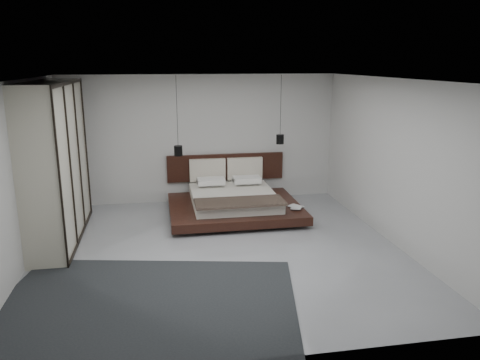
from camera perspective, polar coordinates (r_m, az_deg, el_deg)
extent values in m
plane|color=#94979C|center=(7.90, -2.47, -8.59)|extent=(6.00, 6.00, 0.00)
plane|color=white|center=(7.28, -2.71, 12.15)|extent=(6.00, 6.00, 0.00)
plane|color=#BBBBB9|center=(10.40, -4.78, 5.01)|extent=(6.00, 0.00, 6.00)
plane|color=#BBBBB9|center=(4.63, 2.38, -6.85)|extent=(6.00, 0.00, 6.00)
plane|color=#BBBBB9|center=(7.69, -25.34, 0.35)|extent=(0.00, 6.00, 6.00)
plane|color=#BBBBB9|center=(8.39, 18.18, 2.10)|extent=(0.00, 6.00, 6.00)
cube|color=black|center=(10.03, -21.50, 3.13)|extent=(0.05, 0.90, 2.60)
cube|color=black|center=(9.58, -0.66, -4.15)|extent=(2.06, 1.69, 0.07)
cube|color=black|center=(9.54, -0.67, -3.46)|extent=(2.62, 2.16, 0.17)
cube|color=silver|center=(9.60, -0.79, -2.17)|extent=(1.69, 1.87, 0.21)
cube|color=black|center=(8.88, -0.02, -2.71)|extent=(1.71, 0.66, 0.05)
cube|color=white|center=(10.20, -3.63, -0.27)|extent=(0.58, 0.37, 0.11)
cube|color=white|center=(10.31, 0.71, -0.08)|extent=(0.58, 0.37, 0.11)
cube|color=white|center=(10.06, -3.55, -0.12)|extent=(0.58, 0.37, 0.11)
cube|color=white|center=(10.17, 0.85, 0.07)|extent=(0.58, 0.37, 0.11)
cube|color=black|center=(10.54, -1.76, 1.58)|extent=(2.62, 0.08, 0.60)
cube|color=beige|center=(10.41, -3.98, 1.22)|extent=(0.80, 0.10, 0.50)
cube|color=beige|center=(10.53, 0.58, 1.41)|extent=(0.80, 0.10, 0.50)
imported|color=#99724C|center=(9.31, 6.38, -3.38)|extent=(0.33, 0.35, 0.03)
imported|color=#99724C|center=(9.28, 6.32, -3.30)|extent=(0.30, 0.33, 0.02)
cylinder|color=black|center=(9.59, -7.70, 8.33)|extent=(0.01, 0.01, 1.41)
cylinder|color=black|center=(9.70, -7.54, 3.56)|extent=(0.17, 0.17, 0.21)
cylinder|color=#FFE0B2|center=(9.72, -7.52, 3.03)|extent=(0.13, 0.13, 0.01)
cylinder|color=black|center=(9.91, 4.99, 9.09)|extent=(0.01, 0.01, 1.24)
cylinder|color=black|center=(10.00, 4.90, 4.97)|extent=(0.16, 0.16, 0.20)
cylinder|color=#FFE0B2|center=(10.01, 4.89, 4.50)|extent=(0.12, 0.12, 0.01)
cube|color=beige|center=(8.67, -21.59, 2.00)|extent=(0.63, 2.75, 2.75)
cube|color=black|center=(8.44, -20.21, 11.06)|extent=(0.03, 2.75, 0.06)
cube|color=black|center=(8.97, -18.74, -6.31)|extent=(0.03, 2.75, 0.06)
cube|color=black|center=(7.28, -21.09, -0.14)|extent=(0.03, 0.05, 2.75)
cube|color=black|center=(8.16, -19.94, 1.44)|extent=(0.03, 0.05, 2.75)
cube|color=black|center=(9.05, -19.01, 2.71)|extent=(0.03, 0.05, 2.75)
cube|color=black|center=(9.94, -18.24, 3.76)|extent=(0.03, 0.05, 2.75)
cube|color=black|center=(6.36, -11.50, -14.81)|extent=(4.36, 3.49, 0.02)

